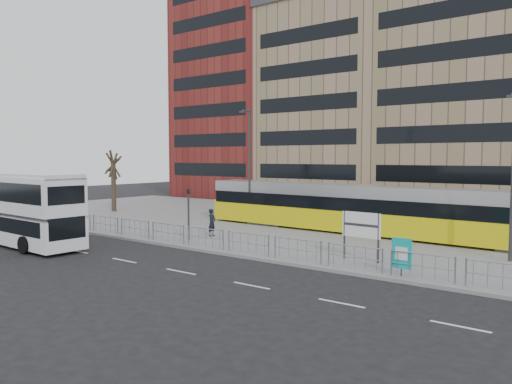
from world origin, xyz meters
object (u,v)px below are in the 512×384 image
Objects in this scene: bare_tree at (113,149)px; station_sign at (361,227)px; lamp_post_west at (249,162)px; tram at (379,211)px; ad_panel at (402,254)px; pedestrian at (212,222)px; traffic_light_west at (188,207)px; double_decker_bus at (18,206)px.

station_sign is at bearing -13.29° from bare_tree.
lamp_post_west is (-12.33, 7.02, 3.03)m from station_sign.
station_sign is 0.27× the size of lamp_post_west.
tram is 11.05m from ad_panel.
lamp_post_west is 1.11× the size of bare_tree.
bare_tree reaches higher than pedestrian.
station_sign is 0.76× the size of traffic_light_west.
pedestrian is at bearing -17.47° from bare_tree.
pedestrian is at bearing -74.93° from lamp_post_west.
bare_tree reaches higher than tram.
tram reaches higher than traffic_light_west.
double_decker_bus is at bearing -116.58° from traffic_light_west.
double_decker_bus is 11.41m from pedestrian.
double_decker_bus is 15.71m from lamp_post_west.
tram is at bearing 119.99° from ad_panel.
traffic_light_west reaches higher than station_sign.
station_sign is at bearing -29.67° from lamp_post_west.
double_decker_bus is 0.40× the size of tram.
tram reaches higher than pedestrian.
bare_tree is (-25.40, -1.26, 4.12)m from tram.
double_decker_bus reaches higher than pedestrian.
traffic_light_west is at bearing -172.21° from station_sign.
station_sign is at bearing 147.25° from ad_panel.
station_sign is at bearing 25.52° from traffic_light_west.
bare_tree is at bearing 126.32° from double_decker_bus.
ad_panel is 17.90m from lamp_post_west.
tram is 16.69× the size of ad_panel.
double_decker_bus is 21.73m from ad_panel.
bare_tree is at bearing 170.69° from station_sign.
lamp_post_west is at bearing 69.18° from double_decker_bus.
ad_panel is at bearing -59.64° from tram.
ad_panel is at bearing -15.49° from bare_tree.
lamp_post_west is (-1.57, 5.83, 3.78)m from pedestrian.
traffic_light_west is 8.32m from lamp_post_west.
traffic_light_west is (-8.45, -8.57, 0.39)m from tram.
lamp_post_west reaches higher than double_decker_bus.
ad_panel is 13.73m from traffic_light_west.
tram is at bearing 45.45° from double_decker_bus.
tram is 10.38m from lamp_post_west.
ad_panel is 32.09m from bare_tree.
ad_panel is at bearing -30.72° from station_sign.
bare_tree is at bearing 62.83° from pedestrian.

